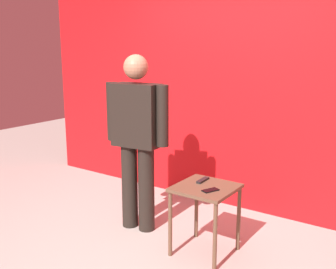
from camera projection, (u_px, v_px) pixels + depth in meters
name	position (u px, v px, depth m)	size (l,w,h in m)	color
ground_plane	(143.00, 255.00, 3.66)	(12.00, 12.00, 0.00)	#B7B2A8
back_wall_red	(227.00, 83.00, 4.61)	(5.40, 0.12, 2.86)	red
standing_person	(137.00, 134.00, 4.01)	(0.70, 0.29, 1.76)	black
side_table	(205.00, 198.00, 3.59)	(0.51, 0.51, 0.63)	brown
cell_phone	(210.00, 190.00, 3.46)	(0.07, 0.14, 0.01)	black
tv_remote	(203.00, 180.00, 3.70)	(0.04, 0.17, 0.02)	black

